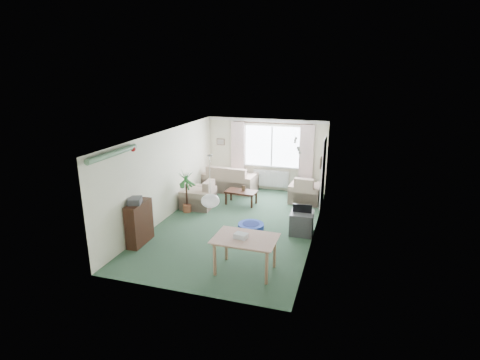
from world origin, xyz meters
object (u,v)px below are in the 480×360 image
(tv_cube, at_px, (302,223))
(dining_table, at_px, (245,255))
(coffee_table, at_px, (241,197))
(bookshelf, at_px, (139,223))
(sofa, at_px, (230,178))
(armchair_left, at_px, (198,194))
(armchair_corner, at_px, (306,189))
(houseplant, at_px, (186,192))
(pet_bed, at_px, (251,226))

(tv_cube, bearing_deg, dining_table, -112.81)
(coffee_table, height_order, bookshelf, bookshelf)
(sofa, relative_size, armchair_left, 1.90)
(armchair_corner, xyz_separation_m, tv_cube, (0.22, -2.37, -0.14))
(bookshelf, relative_size, houseplant, 0.83)
(dining_table, bearing_deg, bookshelf, 169.42)
(sofa, relative_size, armchair_corner, 1.88)
(houseplant, relative_size, dining_table, 1.06)
(pet_bed, bearing_deg, houseplant, 163.58)
(armchair_corner, height_order, dining_table, armchair_corner)
(pet_bed, bearing_deg, coffee_table, 114.76)
(armchair_corner, height_order, coffee_table, armchair_corner)
(armchair_corner, distance_m, dining_table, 4.59)
(armchair_left, bearing_deg, pet_bed, 58.71)
(sofa, height_order, armchair_left, sofa)
(armchair_corner, relative_size, dining_table, 0.80)
(armchair_corner, height_order, houseplant, houseplant)
(armchair_left, height_order, bookshelf, bookshelf)
(armchair_corner, bearing_deg, sofa, -5.24)
(houseplant, bearing_deg, armchair_corner, 30.85)
(coffee_table, height_order, tv_cube, tv_cube)
(tv_cube, relative_size, pet_bed, 0.91)
(sofa, distance_m, armchair_left, 1.82)
(armchair_left, relative_size, tv_cube, 1.50)
(armchair_left, distance_m, tv_cube, 3.35)
(tv_cube, bearing_deg, sofa, 133.21)
(tv_cube, bearing_deg, houseplant, 169.26)
(sofa, relative_size, houseplant, 1.43)
(dining_table, height_order, tv_cube, dining_table)
(tv_cube, distance_m, pet_bed, 1.30)
(armchair_left, distance_m, bookshelf, 2.68)
(dining_table, bearing_deg, tv_cube, 69.40)
(tv_cube, xyz_separation_m, pet_bed, (-1.28, -0.11, -0.21))
(armchair_corner, distance_m, houseplant, 3.65)
(coffee_table, xyz_separation_m, tv_cube, (2.05, -1.58, 0.07))
(armchair_corner, relative_size, tv_cube, 1.51)
(coffee_table, distance_m, bookshelf, 3.59)
(bookshelf, bearing_deg, dining_table, -12.26)
(coffee_table, relative_size, pet_bed, 1.39)
(dining_table, height_order, pet_bed, dining_table)
(houseplant, height_order, dining_table, houseplant)
(armchair_corner, distance_m, armchair_left, 3.28)
(coffee_table, bearing_deg, pet_bed, -65.24)
(dining_table, bearing_deg, pet_bed, 102.42)
(armchair_left, bearing_deg, coffee_table, 115.70)
(bookshelf, bearing_deg, armchair_left, 81.03)
(pet_bed, bearing_deg, sofa, 117.98)
(sofa, height_order, coffee_table, sofa)
(sofa, relative_size, bookshelf, 1.72)
(armchair_corner, bearing_deg, houseplant, 34.23)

